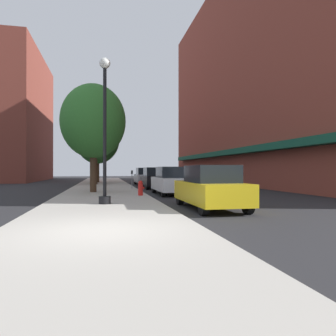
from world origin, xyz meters
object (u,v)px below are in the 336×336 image
(fire_hydrant, at_px, (141,188))
(parking_meter_near, at_px, (132,177))
(tree_far, at_px, (93,121))
(car_white, at_px, (171,181))
(car_yellow, at_px, (210,188))
(lamppost, at_px, (105,127))
(car_silver, at_px, (145,176))
(car_black, at_px, (155,178))
(tree_near, at_px, (97,139))
(tree_mid, at_px, (95,135))

(fire_hydrant, relative_size, parking_meter_near, 0.60)
(parking_meter_near, height_order, tree_far, tree_far)
(parking_meter_near, relative_size, car_white, 0.30)
(parking_meter_near, distance_m, tree_far, 5.39)
(fire_hydrant, relative_size, car_yellow, 0.18)
(lamppost, distance_m, car_silver, 18.09)
(lamppost, relative_size, car_silver, 1.37)
(car_white, relative_size, car_black, 1.00)
(car_white, bearing_deg, car_black, 89.08)
(fire_hydrant, distance_m, car_white, 2.65)
(lamppost, relative_size, tree_far, 0.89)
(lamppost, distance_m, parking_meter_near, 10.33)
(parking_meter_near, height_order, car_white, car_white)
(lamppost, bearing_deg, car_white, 53.85)
(car_yellow, relative_size, car_white, 1.00)
(fire_hydrant, bearing_deg, tree_near, 98.27)
(lamppost, height_order, car_silver, lamppost)
(fire_hydrant, relative_size, tree_mid, 0.11)
(parking_meter_near, height_order, car_silver, car_silver)
(tree_far, height_order, car_silver, tree_far)
(fire_hydrant, distance_m, tree_mid, 14.23)
(tree_mid, bearing_deg, car_black, -48.86)
(parking_meter_near, relative_size, tree_far, 0.20)
(lamppost, xyz_separation_m, car_white, (3.93, 5.37, -2.39))
(lamppost, bearing_deg, tree_mid, 92.70)
(fire_hydrant, bearing_deg, tree_far, 129.98)
(parking_meter_near, bearing_deg, car_white, -66.60)
(lamppost, height_order, car_yellow, lamppost)
(car_yellow, bearing_deg, tree_near, 101.43)
(fire_hydrant, height_order, car_white, car_white)
(lamppost, distance_m, tree_far, 6.90)
(tree_mid, bearing_deg, lamppost, -87.30)
(lamppost, height_order, tree_mid, tree_mid)
(tree_near, xyz_separation_m, tree_mid, (-0.11, -4.40, -0.06))
(tree_far, distance_m, car_yellow, 10.17)
(fire_hydrant, height_order, tree_far, tree_far)
(car_black, bearing_deg, car_white, -87.94)
(tree_near, distance_m, tree_far, 14.68)
(lamppost, relative_size, car_yellow, 1.37)
(tree_far, height_order, car_white, tree_far)
(tree_near, bearing_deg, car_yellow, -78.64)
(car_white, distance_m, car_silver, 12.12)
(car_white, xyz_separation_m, car_black, (0.00, 6.24, 0.00))
(tree_far, bearing_deg, parking_meter_near, 49.81)
(car_black, bearing_deg, tree_near, 117.24)
(tree_near, bearing_deg, car_white, -73.96)
(tree_near, distance_m, car_black, 11.56)
(fire_hydrant, height_order, car_black, car_black)
(tree_near, relative_size, tree_far, 1.12)
(car_yellow, height_order, car_silver, same)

